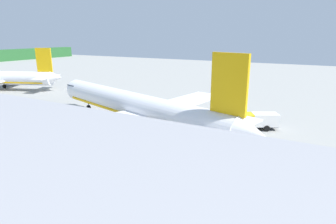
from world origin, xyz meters
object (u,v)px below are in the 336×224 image
service_truck_fuel (259,120)px  airliner_foreground (136,106)px  service_truck_catering (123,183)px  crew_loader_right (22,153)px  crew_loader_left (151,139)px  cargo_container_mid (238,131)px  crew_marshaller (242,115)px  cargo_container_far (73,152)px  cargo_container_near (197,118)px

service_truck_fuel → airliner_foreground: bearing=117.5°
service_truck_catering → crew_loader_right: (0.36, 14.31, -0.35)m
crew_loader_left → cargo_container_mid: bearing=-45.7°
crew_loader_right → airliner_foreground: bearing=-15.0°
service_truck_catering → crew_loader_left: service_truck_catering is taller
service_truck_fuel → cargo_container_mid: 5.46m
cargo_container_mid → crew_marshaller: size_ratio=1.23×
cargo_container_far → service_truck_catering: bearing=-109.2°
cargo_container_far → crew_marshaller: cargo_container_far is taller
service_truck_catering → cargo_container_near: 22.78m
cargo_container_near → crew_loader_right: size_ratio=1.36×
service_truck_fuel → cargo_container_far: (-21.28, 15.87, -0.43)m
service_truck_catering → cargo_container_near: bearing=7.4°
airliner_foreground → cargo_container_far: size_ratio=19.68×
crew_marshaller → crew_loader_left: crew_marshaller is taller
airliner_foreground → service_truck_fuel: 18.45m
service_truck_fuel → cargo_container_far: bearing=143.3°
crew_loader_right → service_truck_catering: bearing=-91.4°
airliner_foreground → crew_loader_right: bearing=165.0°
cargo_container_near → crew_loader_left: 11.71m
airliner_foreground → service_truck_fuel: bearing=-62.5°
cargo_container_near → crew_loader_right: (-22.23, 11.37, 0.18)m
cargo_container_near → airliner_foreground: bearing=131.9°
crew_loader_left → crew_loader_right: crew_loader_right is taller
service_truck_fuel → cargo_container_near: size_ratio=2.45×
cargo_container_near → crew_marshaller: cargo_container_near is taller
cargo_container_near → crew_loader_right: cargo_container_near is taller
service_truck_fuel → service_truck_catering: size_ratio=0.86×
cargo_container_mid → cargo_container_far: (-16.09, 14.23, -0.02)m
airliner_foreground → crew_marshaller: bearing=-49.5°
cargo_container_far → crew_loader_left: cargo_container_far is taller
cargo_container_far → airliner_foreground: bearing=1.8°
cargo_container_near → crew_marshaller: 7.60m
service_truck_fuel → cargo_container_near: (-2.07, 9.14, -0.54)m
cargo_container_near → cargo_container_mid: (-3.13, -7.49, 0.13)m
cargo_container_mid → crew_loader_left: cargo_container_mid is taller
airliner_foreground → crew_loader_right: size_ratio=23.02×
service_truck_fuel → crew_loader_right: service_truck_fuel is taller
service_truck_fuel → service_truck_catering: (-24.65, 6.19, -0.02)m
cargo_container_near → crew_loader_left: cargo_container_near is taller
crew_marshaller → crew_loader_right: bearing=147.3°
service_truck_fuel → crew_marshaller: size_ratio=3.41×
cargo_container_near → crew_marshaller: size_ratio=1.39×
cargo_container_near → crew_loader_left: bearing=174.0°
cargo_container_mid → crew_loader_right: cargo_container_mid is taller
service_truck_fuel → crew_loader_right: 31.79m
cargo_container_mid → cargo_container_far: bearing=138.5°
airliner_foreground → cargo_container_near: bearing=-48.1°
service_truck_fuel → cargo_container_mid: bearing=162.5°
airliner_foreground → crew_loader_right: (-15.81, 4.23, -2.34)m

